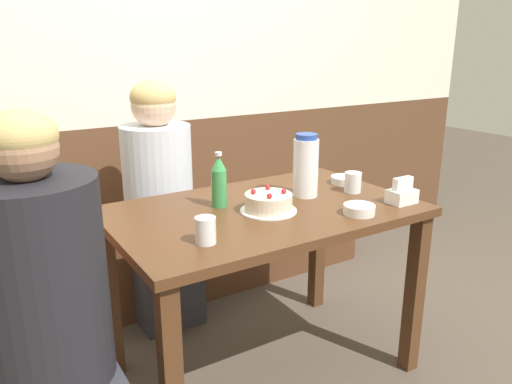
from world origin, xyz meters
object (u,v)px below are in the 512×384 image
at_px(water_pitcher, 306,166).
at_px(birthday_cake, 268,203).
at_px(bowl_rice_small, 345,180).
at_px(glass_water_tall, 353,182).
at_px(bench_seat, 182,256).
at_px(glass_tumbler_short, 206,230).
at_px(person_teal_shirt, 40,318).
at_px(bowl_soup_white, 359,209).
at_px(person_pale_blue_shirt, 160,211).
at_px(person_grey_tee, 48,336).
at_px(napkin_holder, 402,194).
at_px(soju_bottle, 219,181).

bearing_deg(water_pitcher, birthday_cake, -159.94).
relative_size(bowl_rice_small, glass_water_tall, 1.46).
xyz_separation_m(bench_seat, water_pitcher, (0.23, -0.79, 0.65)).
height_order(glass_tumbler_short, person_teal_shirt, person_teal_shirt).
height_order(bowl_soup_white, bowl_rice_small, bowl_soup_white).
xyz_separation_m(glass_water_tall, person_pale_blue_shirt, (-0.62, 0.66, -0.21)).
height_order(glass_tumbler_short, person_grey_tee, person_grey_tee).
bearing_deg(person_teal_shirt, napkin_holder, -6.83).
xyz_separation_m(glass_tumbler_short, person_pale_blue_shirt, (0.16, 0.83, -0.21)).
xyz_separation_m(napkin_holder, person_teal_shirt, (-1.34, 0.16, -0.21)).
bearing_deg(person_pale_blue_shirt, soju_bottle, 5.26).
bearing_deg(bowl_soup_white, bench_seat, 103.42).
height_order(bowl_rice_small, person_grey_tee, person_grey_tee).
bearing_deg(birthday_cake, napkin_holder, -21.04).
bearing_deg(glass_tumbler_short, birthday_cake, 24.06).
height_order(bowl_soup_white, person_teal_shirt, person_teal_shirt).
distance_m(person_pale_blue_shirt, person_grey_tee, 1.07).
height_order(birthday_cake, person_teal_shirt, person_teal_shirt).
bearing_deg(birthday_cake, bowl_soup_white, -37.11).
distance_m(glass_water_tall, person_pale_blue_shirt, 0.93).
distance_m(soju_bottle, glass_water_tall, 0.59).
bearing_deg(napkin_holder, person_pale_blue_shirt, 128.06).
relative_size(napkin_holder, person_teal_shirt, 0.09).
bearing_deg(napkin_holder, glass_water_tall, 106.09).
bearing_deg(napkin_holder, bench_seat, 114.69).
relative_size(bowl_soup_white, person_pale_blue_shirt, 0.10).
bearing_deg(napkin_holder, person_teal_shirt, 173.17).
height_order(bench_seat, bowl_soup_white, bowl_soup_white).
distance_m(bench_seat, glass_tumbler_short, 1.23).
bearing_deg(bench_seat, glass_water_tall, -63.31).
distance_m(bowl_rice_small, person_pale_blue_shirt, 0.89).
height_order(birthday_cake, glass_tumbler_short, birthday_cake).
bearing_deg(glass_water_tall, napkin_holder, -73.91).
xyz_separation_m(birthday_cake, bowl_soup_white, (0.27, -0.20, -0.02)).
distance_m(water_pitcher, bowl_rice_small, 0.30).
xyz_separation_m(napkin_holder, person_pale_blue_shirt, (-0.68, 0.87, -0.20)).
height_order(bowl_soup_white, person_grey_tee, person_grey_tee).
bearing_deg(person_pale_blue_shirt, birthday_cake, 14.70).
xyz_separation_m(bowl_soup_white, person_grey_tee, (-1.11, 0.03, -0.18)).
relative_size(bench_seat, bowl_rice_small, 17.81).
bearing_deg(water_pitcher, bowl_soup_white, -84.04).
bearing_deg(bench_seat, napkin_holder, -65.31).
relative_size(bowl_rice_small, person_teal_shirt, 0.11).
xyz_separation_m(person_pale_blue_shirt, person_grey_tee, (-0.66, -0.85, 0.01)).
distance_m(bench_seat, glass_water_tall, 1.12).
distance_m(bench_seat, water_pitcher, 1.05).
bearing_deg(glass_tumbler_short, soju_bottle, 55.22).
xyz_separation_m(bowl_soup_white, bowl_rice_small, (0.24, 0.35, -0.00)).
distance_m(bowl_soup_white, person_pale_blue_shirt, 1.00).
height_order(bench_seat, person_grey_tee, person_grey_tee).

